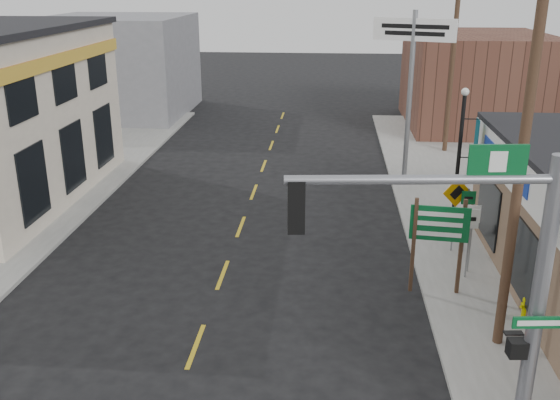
# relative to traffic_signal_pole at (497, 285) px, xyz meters

# --- Properties ---
(sidewalk_right) EXTENTS (6.00, 38.00, 0.13)m
(sidewalk_right) POSITION_rel_traffic_signal_pole_xyz_m (2.90, 12.49, -3.70)
(sidewalk_right) COLOR gray
(sidewalk_right) RESTS_ON ground
(sidewalk_left) EXTENTS (6.00, 38.00, 0.13)m
(sidewalk_left) POSITION_rel_traffic_signal_pole_xyz_m (-15.10, 12.49, -3.70)
(sidewalk_left) COLOR gray
(sidewalk_left) RESTS_ON ground
(center_line) EXTENTS (0.12, 56.00, 0.01)m
(center_line) POSITION_rel_traffic_signal_pole_xyz_m (-6.10, 7.49, -3.76)
(center_line) COLOR gold
(center_line) RESTS_ON ground
(bldg_distant_right) EXTENTS (8.00, 10.00, 5.60)m
(bldg_distant_right) POSITION_rel_traffic_signal_pole_xyz_m (5.90, 29.49, -0.96)
(bldg_distant_right) COLOR brown
(bldg_distant_right) RESTS_ON ground
(bldg_distant_left) EXTENTS (9.00, 10.00, 6.40)m
(bldg_distant_left) POSITION_rel_traffic_signal_pole_xyz_m (-17.10, 31.49, -0.56)
(bldg_distant_left) COLOR gray
(bldg_distant_left) RESTS_ON ground
(traffic_signal_pole) EXTENTS (4.82, 0.38, 6.10)m
(traffic_signal_pole) POSITION_rel_traffic_signal_pole_xyz_m (0.00, 0.00, 0.00)
(traffic_signal_pole) COLOR gray
(traffic_signal_pole) RESTS_ON sidewalk_right
(guide_sign) EXTENTS (1.63, 0.14, 2.84)m
(guide_sign) POSITION_rel_traffic_signal_pole_xyz_m (0.20, 6.62, -1.80)
(guide_sign) COLOR #4A3322
(guide_sign) RESTS_ON sidewalk_right
(fire_hydrant) EXTENTS (0.20, 0.20, 0.63)m
(fire_hydrant) POSITION_rel_traffic_signal_pole_xyz_m (2.40, 5.35, -3.29)
(fire_hydrant) COLOR #C2BE00
(fire_hydrant) RESTS_ON sidewalk_right
(ped_crossing_sign) EXTENTS (0.99, 0.07, 2.55)m
(ped_crossing_sign) POSITION_rel_traffic_signal_pole_xyz_m (1.23, 9.63, -1.88)
(ped_crossing_sign) COLOR gray
(ped_crossing_sign) RESTS_ON sidewalk_right
(lamp_post) EXTENTS (0.67, 0.52, 5.14)m
(lamp_post) POSITION_rel_traffic_signal_pole_xyz_m (1.59, 11.29, -0.65)
(lamp_post) COLOR black
(lamp_post) RESTS_ON sidewalk_right
(dance_center_sign) EXTENTS (3.46, 0.22, 7.35)m
(dance_center_sign) POSITION_rel_traffic_signal_pole_xyz_m (0.45, 17.10, 1.85)
(dance_center_sign) COLOR gray
(dance_center_sign) RESTS_ON sidewalk_right
(utility_pole_near) EXTENTS (1.59, 0.24, 9.14)m
(utility_pole_near) POSITION_rel_traffic_signal_pole_xyz_m (1.40, 4.10, 1.05)
(utility_pole_near) COLOR #4C3326
(utility_pole_near) RESTS_ON sidewalk_right
(utility_pole_far) EXTENTS (1.61, 0.24, 9.27)m
(utility_pole_far) POSITION_rel_traffic_signal_pole_xyz_m (3.16, 22.70, 1.12)
(utility_pole_far) COLOR #463423
(utility_pole_far) RESTS_ON sidewalk_right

